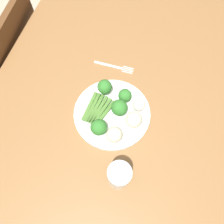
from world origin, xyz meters
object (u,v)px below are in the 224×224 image
Objects in this scene: plate at (112,113)px; broccoli_right at (105,87)px; broccoli_back at (125,96)px; chair at (16,66)px; asparagus_bundle at (97,109)px; fork at (114,67)px; broccoli_outer_edge at (119,108)px; dining_table at (109,116)px; cauliflower_mid at (134,120)px; water_glass at (119,176)px; cauliflower_back_right at (139,105)px; broccoli_front at (98,127)px; cauliflower_left at (114,135)px.

broccoli_right reaches higher than plate.
chair is at bearing -105.43° from broccoli_back.
asparagus_bundle is 2.20× the size of broccoli_back.
broccoli_back is at bearing 71.30° from chair.
broccoli_outer_edge is at bearing -69.14° from fork.
broccoli_back is at bearing 81.30° from broccoli_right.
dining_table is 0.13m from asparagus_bundle.
water_glass is (0.20, 0.00, 0.01)m from cauliflower_mid.
cauliflower_back_right is (-0.05, 0.14, 0.02)m from asparagus_bundle.
broccoli_outer_edge is at bearing -164.75° from water_glass.
cauliflower_mid is at bearing -3.83° from cauliflower_back_right.
broccoli_front is (0.15, -0.06, 0.01)m from broccoli_back.
broccoli_outer_edge is 0.10m from cauliflower_left.
chair is at bearing -110.19° from cauliflower_mid.
cauliflower_left is (0.01, 0.06, -0.01)m from broccoli_front.
broccoli_front is 0.17m from cauliflower_back_right.
broccoli_outer_edge is 1.10× the size of broccoli_right.
broccoli_back is (-0.03, 0.05, 0.15)m from dining_table.
broccoli_right is (-0.07, -0.07, -0.00)m from broccoli_outer_edge.
broccoli_right is at bearing -171.55° from broccoli_front.
cauliflower_mid is at bearing 33.52° from broccoli_back.
broccoli_back is at bearing 173.88° from broccoli_outer_edge.
chair is 14.48× the size of broccoli_back.
broccoli_right is at bearing -148.76° from dining_table.
water_glass is (0.46, 0.72, 0.33)m from chair.
asparagus_bundle is 0.15m from cauliflower_back_right.
broccoli_right is 1.10× the size of cauliflower_mid.
broccoli_back is 0.91× the size of broccoli_right.
broccoli_front is 0.97× the size of broccoli_outer_edge.
dining_table is 22.73× the size of broccoli_right.
dining_table is at bearing -154.53° from cauliflower_left.
plate is 0.08m from broccoli_back.
chair is 12.06× the size of broccoli_outer_edge.
water_glass is at bearing 22.00° from cauliflower_left.
cauliflower_mid reaches higher than plate.
cauliflower_mid is (0.06, -0.00, 0.01)m from cauliflower_back_right.
dining_table is 24.92× the size of broccoli_back.
asparagus_bundle is 1.83× the size of broccoli_outer_edge.
broccoli_back reaches higher than fork.
broccoli_back is at bearing -168.87° from water_glass.
cauliflower_mid is at bearing 120.29° from broccoli_front.
cauliflower_mid is at bearing 144.94° from cauliflower_left.
asparagus_bundle is at bearing -3.19° from broccoli_right.
chair is 6.58× the size of asparagus_bundle.
plate reaches higher than dining_table.
fork is (-0.29, -0.08, -0.04)m from cauliflower_left.
chair is 0.76m from broccoli_back.
asparagus_bundle is 1.15× the size of water_glass.
broccoli_front reaches higher than broccoli_back.
cauliflower_back_right is at bearing 117.57° from plate.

